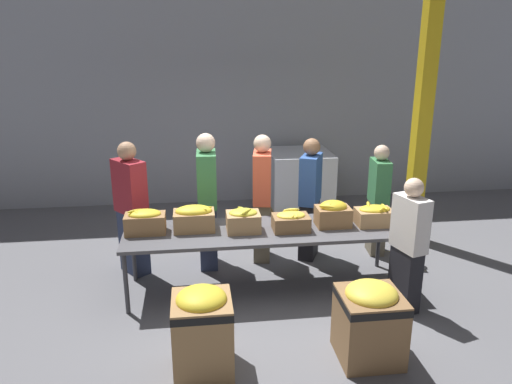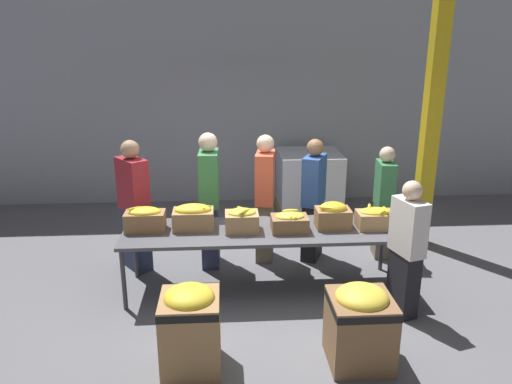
{
  "view_description": "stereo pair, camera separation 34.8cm",
  "coord_description": "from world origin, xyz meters",
  "px_view_note": "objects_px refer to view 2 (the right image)",
  "views": [
    {
      "loc": [
        -0.78,
        -5.33,
        2.9
      ],
      "look_at": [
        -0.07,
        0.24,
        1.13
      ],
      "focal_mm": 35.0,
      "sensor_mm": 36.0,
      "label": 1
    },
    {
      "loc": [
        -0.43,
        -5.36,
        2.9
      ],
      "look_at": [
        -0.07,
        0.24,
        1.13
      ],
      "focal_mm": 35.0,
      "sensor_mm": 36.0,
      "label": 2
    }
  ],
  "objects_px": {
    "banana_box_2": "(242,220)",
    "volunteer_3": "(406,250)",
    "banana_box_1": "(193,216)",
    "support_pillar": "(433,105)",
    "donation_bin_0": "(190,326)",
    "banana_box_4": "(333,215)",
    "sorting_table": "(263,233)",
    "volunteer_0": "(134,207)",
    "banana_box_5": "(375,218)",
    "volunteer_5": "(313,201)",
    "banana_box_3": "(290,222)",
    "volunteer_4": "(383,203)",
    "donation_bin_1": "(360,323)",
    "volunteer_2": "(265,199)",
    "volunteer_1": "(210,201)",
    "pallet_stack_0": "(309,183)",
    "banana_box_0": "(145,219)"
  },
  "relations": [
    {
      "from": "banana_box_3",
      "to": "volunteer_1",
      "type": "relative_size",
      "value": 0.24
    },
    {
      "from": "banana_box_0",
      "to": "volunteer_1",
      "type": "relative_size",
      "value": 0.26
    },
    {
      "from": "volunteer_1",
      "to": "donation_bin_0",
      "type": "bearing_deg",
      "value": -1.8
    },
    {
      "from": "donation_bin_1",
      "to": "support_pillar",
      "type": "height_order",
      "value": "support_pillar"
    },
    {
      "from": "volunteer_0",
      "to": "support_pillar",
      "type": "bearing_deg",
      "value": 60.68
    },
    {
      "from": "volunteer_3",
      "to": "donation_bin_1",
      "type": "height_order",
      "value": "volunteer_3"
    },
    {
      "from": "banana_box_5",
      "to": "support_pillar",
      "type": "distance_m",
      "value": 2.0
    },
    {
      "from": "volunteer_5",
      "to": "donation_bin_0",
      "type": "height_order",
      "value": "volunteer_5"
    },
    {
      "from": "banana_box_4",
      "to": "banana_box_3",
      "type": "bearing_deg",
      "value": -171.45
    },
    {
      "from": "sorting_table",
      "to": "support_pillar",
      "type": "relative_size",
      "value": 0.81
    },
    {
      "from": "volunteer_2",
      "to": "donation_bin_0",
      "type": "relative_size",
      "value": 2.08
    },
    {
      "from": "banana_box_4",
      "to": "volunteer_1",
      "type": "relative_size",
      "value": 0.22
    },
    {
      "from": "banana_box_5",
      "to": "volunteer_5",
      "type": "bearing_deg",
      "value": 124.91
    },
    {
      "from": "sorting_table",
      "to": "volunteer_0",
      "type": "relative_size",
      "value": 1.9
    },
    {
      "from": "volunteer_1",
      "to": "donation_bin_0",
      "type": "distance_m",
      "value": 2.22
    },
    {
      "from": "volunteer_5",
      "to": "donation_bin_1",
      "type": "bearing_deg",
      "value": 26.21
    },
    {
      "from": "banana_box_3",
      "to": "support_pillar",
      "type": "distance_m",
      "value": 2.71
    },
    {
      "from": "banana_box_5",
      "to": "volunteer_2",
      "type": "xyz_separation_m",
      "value": [
        -1.22,
        0.86,
        -0.03
      ]
    },
    {
      "from": "banana_box_2",
      "to": "volunteer_3",
      "type": "bearing_deg",
      "value": -20.76
    },
    {
      "from": "volunteer_4",
      "to": "volunteer_5",
      "type": "bearing_deg",
      "value": -83.09
    },
    {
      "from": "banana_box_1",
      "to": "banana_box_2",
      "type": "bearing_deg",
      "value": -10.83
    },
    {
      "from": "banana_box_4",
      "to": "donation_bin_0",
      "type": "xyz_separation_m",
      "value": [
        -1.58,
        -1.48,
        -0.47
      ]
    },
    {
      "from": "banana_box_2",
      "to": "donation_bin_1",
      "type": "bearing_deg",
      "value": -54.88
    },
    {
      "from": "banana_box_1",
      "to": "volunteer_2",
      "type": "height_order",
      "value": "volunteer_2"
    },
    {
      "from": "volunteer_1",
      "to": "volunteer_3",
      "type": "relative_size",
      "value": 1.17
    },
    {
      "from": "banana_box_1",
      "to": "volunteer_0",
      "type": "relative_size",
      "value": 0.28
    },
    {
      "from": "donation_bin_0",
      "to": "volunteer_1",
      "type": "bearing_deg",
      "value": 86.53
    },
    {
      "from": "volunteer_1",
      "to": "pallet_stack_0",
      "type": "xyz_separation_m",
      "value": [
        1.62,
        1.99,
        -0.37
      ]
    },
    {
      "from": "sorting_table",
      "to": "banana_box_2",
      "type": "bearing_deg",
      "value": -175.91
    },
    {
      "from": "volunteer_0",
      "to": "pallet_stack_0",
      "type": "bearing_deg",
      "value": 90.9
    },
    {
      "from": "banana_box_5",
      "to": "volunteer_1",
      "type": "relative_size",
      "value": 0.24
    },
    {
      "from": "volunteer_4",
      "to": "support_pillar",
      "type": "distance_m",
      "value": 1.48
    },
    {
      "from": "volunteer_0",
      "to": "volunteer_4",
      "type": "xyz_separation_m",
      "value": [
        3.26,
        0.2,
        -0.08
      ]
    },
    {
      "from": "banana_box_1",
      "to": "volunteer_4",
      "type": "xyz_separation_m",
      "value": [
        2.49,
        0.75,
        -0.14
      ]
    },
    {
      "from": "volunteer_0",
      "to": "donation_bin_0",
      "type": "distance_m",
      "value": 2.29
    },
    {
      "from": "volunteer_3",
      "to": "volunteer_4",
      "type": "bearing_deg",
      "value": -24.48
    },
    {
      "from": "banana_box_2",
      "to": "volunteer_3",
      "type": "xyz_separation_m",
      "value": [
        1.71,
        -0.65,
        -0.14
      ]
    },
    {
      "from": "banana_box_3",
      "to": "donation_bin_0",
      "type": "relative_size",
      "value": 0.51
    },
    {
      "from": "banana_box_1",
      "to": "donation_bin_1",
      "type": "height_order",
      "value": "banana_box_1"
    },
    {
      "from": "volunteer_1",
      "to": "support_pillar",
      "type": "bearing_deg",
      "value": 101.45
    },
    {
      "from": "support_pillar",
      "to": "donation_bin_0",
      "type": "bearing_deg",
      "value": -139.48
    },
    {
      "from": "volunteer_0",
      "to": "donation_bin_1",
      "type": "height_order",
      "value": "volunteer_0"
    },
    {
      "from": "pallet_stack_0",
      "to": "volunteer_3",
      "type": "bearing_deg",
      "value": -82.11
    },
    {
      "from": "banana_box_5",
      "to": "volunteer_3",
      "type": "relative_size",
      "value": 0.28
    },
    {
      "from": "volunteer_3",
      "to": "banana_box_0",
      "type": "bearing_deg",
      "value": 59.51
    },
    {
      "from": "banana_box_5",
      "to": "donation_bin_1",
      "type": "bearing_deg",
      "value": -110.43
    },
    {
      "from": "sorting_table",
      "to": "volunteer_1",
      "type": "bearing_deg",
      "value": 131.69
    },
    {
      "from": "volunteer_5",
      "to": "volunteer_1",
      "type": "bearing_deg",
      "value": -60.43
    },
    {
      "from": "sorting_table",
      "to": "banana_box_3",
      "type": "relative_size",
      "value": 7.76
    },
    {
      "from": "volunteer_0",
      "to": "volunteer_3",
      "type": "distance_m",
      "value": 3.3
    }
  ]
}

